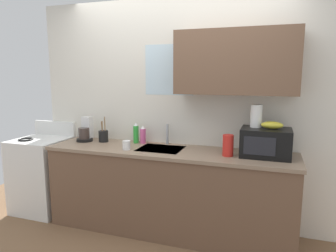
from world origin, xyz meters
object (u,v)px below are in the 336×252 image
(paper_towel_roll, at_px, (256,116))
(cereal_canister, at_px, (228,145))
(utensil_crock, at_px, (103,136))
(stove_range, at_px, (43,174))
(banana_bunch, at_px, (272,125))
(dish_soap_bottle_green, at_px, (136,133))
(coffee_maker, at_px, (86,132))
(dish_soap_bottle_pink, at_px, (143,135))
(mug_white, at_px, (126,145))
(microwave, at_px, (266,142))

(paper_towel_roll, distance_m, cereal_canister, 0.40)
(paper_towel_roll, height_order, utensil_crock, paper_towel_roll)
(stove_range, bearing_deg, banana_bunch, 1.00)
(paper_towel_roll, distance_m, utensil_crock, 1.73)
(dish_soap_bottle_green, bearing_deg, coffee_maker, -172.98)
(utensil_crock, bearing_deg, dish_soap_bottle_pink, 9.49)
(coffee_maker, relative_size, mug_white, 2.95)
(cereal_canister, distance_m, mug_white, 1.04)
(microwave, bearing_deg, cereal_canister, -163.83)
(utensil_crock, bearing_deg, dish_soap_bottle_green, 9.46)
(banana_bunch, xyz_separation_m, paper_towel_roll, (-0.15, 0.05, 0.08))
(stove_range, relative_size, utensil_crock, 3.66)
(utensil_crock, bearing_deg, cereal_canister, -6.63)
(mug_white, bearing_deg, microwave, 7.81)
(cereal_canister, bearing_deg, banana_bunch, 14.38)
(utensil_crock, bearing_deg, stove_range, -171.83)
(paper_towel_roll, bearing_deg, microwave, -27.38)
(paper_towel_roll, distance_m, coffee_maker, 1.95)
(coffee_maker, relative_size, cereal_canister, 1.37)
(paper_towel_roll, bearing_deg, mug_white, -169.34)
(microwave, xyz_separation_m, coffee_maker, (-2.03, 0.06, -0.03))
(dish_soap_bottle_pink, bearing_deg, stove_range, -171.35)
(dish_soap_bottle_pink, height_order, utensil_crock, utensil_crock)
(paper_towel_roll, bearing_deg, utensil_crock, 179.33)
(stove_range, distance_m, utensil_crock, 0.97)
(stove_range, xyz_separation_m, paper_towel_roll, (2.51, 0.10, 0.82))
(microwave, xyz_separation_m, dish_soap_bottle_green, (-1.41, 0.14, -0.02))
(banana_bunch, xyz_separation_m, dish_soap_bottle_green, (-1.46, 0.13, -0.19))
(coffee_maker, xyz_separation_m, utensil_crock, (0.23, 0.01, -0.03))
(coffee_maker, bearing_deg, banana_bunch, -1.61)
(banana_bunch, xyz_separation_m, utensil_crock, (-1.85, 0.07, -0.24))
(cereal_canister, bearing_deg, mug_white, -175.03)
(dish_soap_bottle_green, height_order, cereal_canister, dish_soap_bottle_green)
(stove_range, height_order, dish_soap_bottle_green, dish_soap_bottle_green)
(paper_towel_roll, relative_size, dish_soap_bottle_pink, 1.09)
(mug_white, bearing_deg, stove_range, 173.38)
(microwave, distance_m, dish_soap_bottle_pink, 1.34)
(stove_range, height_order, utensil_crock, utensil_crock)
(banana_bunch, height_order, dish_soap_bottle_pink, banana_bunch)
(cereal_canister, bearing_deg, dish_soap_bottle_green, 167.71)
(dish_soap_bottle_green, relative_size, utensil_crock, 0.80)
(stove_range, relative_size, mug_white, 11.37)
(microwave, relative_size, coffee_maker, 1.64)
(microwave, bearing_deg, dish_soap_bottle_pink, 173.62)
(microwave, bearing_deg, utensil_crock, 177.73)
(dish_soap_bottle_pink, bearing_deg, dish_soap_bottle_green, -170.35)
(stove_range, bearing_deg, cereal_canister, -1.35)
(stove_range, distance_m, microwave, 2.67)
(stove_range, height_order, mug_white, stove_range)
(microwave, xyz_separation_m, dish_soap_bottle_pink, (-1.33, 0.15, -0.04))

